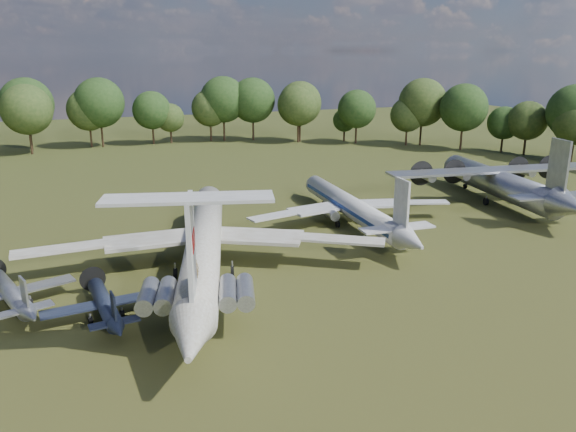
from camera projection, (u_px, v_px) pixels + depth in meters
name	position (u px, v px, depth m)	size (l,w,h in m)	color
ground	(241.00, 260.00, 62.39)	(300.00, 300.00, 0.00)	#233B13
il62_airliner	(204.00, 249.00, 58.66)	(38.50, 50.05, 4.91)	silver
tu104_jet	(351.00, 210.00, 74.83)	(28.52, 38.03, 3.80)	silver
an12_transport	(498.00, 187.00, 85.39)	(34.30, 38.34, 5.04)	gray
small_prop_west	(105.00, 308.00, 48.49)	(10.41, 14.19, 2.08)	black
small_prop_northwest	(11.00, 297.00, 50.31)	(11.42, 15.57, 2.28)	#96989D
person_on_il62	(195.00, 268.00, 44.63)	(0.60, 0.39, 1.64)	olive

